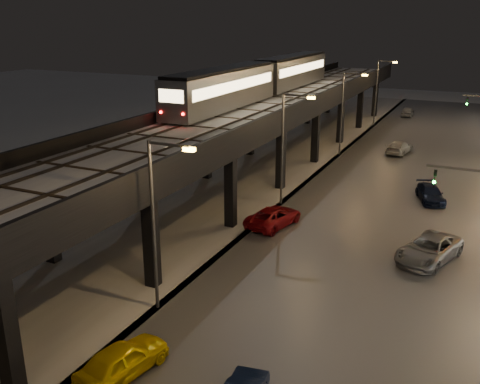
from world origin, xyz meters
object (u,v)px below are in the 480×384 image
at_px(car_taxi, 123,361).
at_px(car_onc_dark, 429,250).
at_px(subway_train, 262,78).
at_px(car_mid_silver, 274,217).
at_px(car_onc_white, 430,194).
at_px(car_mid_dark, 399,148).
at_px(car_far_white, 408,112).

distance_m(car_taxi, car_onc_dark, 20.09).
height_order(subway_train, car_onc_dark, subway_train).
height_order(car_mid_silver, car_onc_white, car_mid_silver).
distance_m(car_taxi, car_mid_dark, 44.83).
relative_size(car_far_white, car_onc_white, 0.96).
xyz_separation_m(car_far_white, car_onc_dark, (9.04, -52.00, 0.05)).
bearing_deg(car_mid_dark, subway_train, 34.84).
distance_m(subway_train, car_taxi, 39.62).
xyz_separation_m(car_mid_dark, car_far_white, (-2.78, 24.57, 0.01)).
distance_m(car_mid_dark, car_onc_white, 16.30).
xyz_separation_m(car_onc_dark, car_onc_white, (-1.23, 11.93, -0.13)).
height_order(car_mid_silver, car_onc_dark, car_onc_dark).
bearing_deg(car_onc_dark, car_mid_silver, -169.29).
height_order(car_mid_silver, car_mid_dark, car_mid_dark).
xyz_separation_m(subway_train, car_onc_white, (18.70, -8.54, -7.75)).
xyz_separation_m(car_taxi, car_onc_dark, (10.37, 17.21, 0.02)).
bearing_deg(subway_train, car_mid_silver, -64.66).
relative_size(car_mid_silver, car_onc_white, 1.14).
xyz_separation_m(car_taxi, car_far_white, (1.33, 69.21, -0.03)).
height_order(car_taxi, car_onc_white, car_taxi).
bearing_deg(car_taxi, car_onc_dark, -110.65).
bearing_deg(car_mid_dark, car_taxi, 92.61).
relative_size(car_mid_dark, car_onc_white, 1.11).
distance_m(car_mid_silver, car_onc_white, 14.30).
relative_size(car_onc_dark, car_onc_white, 1.25).
relative_size(subway_train, car_onc_dark, 6.59).
height_order(subway_train, car_taxi, subway_train).
bearing_deg(car_mid_dark, car_mid_silver, 87.78).
bearing_deg(car_taxi, car_mid_silver, -77.95).
bearing_deg(car_far_white, car_onc_white, 99.02).
bearing_deg(car_onc_white, subway_train, 136.26).
relative_size(subway_train, car_onc_white, 8.27).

